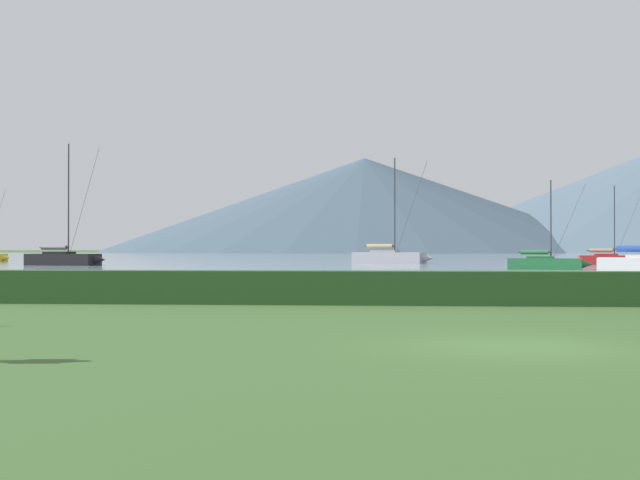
{
  "coord_description": "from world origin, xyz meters",
  "views": [
    {
      "loc": [
        -2.44,
        -15.53,
        1.83
      ],
      "look_at": [
        -8.95,
        69.74,
        2.58
      ],
      "focal_mm": 46.6,
      "sensor_mm": 36.0,
      "label": 1
    }
  ],
  "objects": [
    {
      "name": "hedge_line",
      "position": [
        0.0,
        11.0,
        0.53
      ],
      "size": [
        80.0,
        1.2,
        1.07
      ],
      "primitive_type": "cube",
      "color": "#284C23",
      "rests_on": "ground_plane"
    },
    {
      "name": "distant_hill_far_shoulder",
      "position": [
        -10.09,
        327.1,
        19.33
      ],
      "size": [
        214.83,
        214.83,
        38.67
      ],
      "primitive_type": "cone",
      "color": "#425666",
      "rests_on": "ground_plane"
    },
    {
      "name": "sailboat_slip_10",
      "position": [
        10.89,
        53.86,
        0.55
      ],
      "size": [
        6.88,
        3.29,
        7.35
      ],
      "rotation": [
        0.0,
        0.0,
        -0.23
      ],
      "color": "#236B38",
      "rests_on": "harbor_water"
    },
    {
      "name": "sailboat_slip_8",
      "position": [
        -34.76,
        66.35,
        0.73
      ],
      "size": [
        8.8,
        4.09,
        12.34
      ],
      "rotation": [
        0.0,
        0.0,
        -0.22
      ],
      "color": "black",
      "rests_on": "harbor_water"
    },
    {
      "name": "ground_plane",
      "position": [
        0.0,
        0.0,
        0.0
      ],
      "size": [
        1000.0,
        1000.0,
        0.0
      ],
      "primitive_type": "plane",
      "color": "#3D602D"
    },
    {
      "name": "harbor_water",
      "position": [
        0.0,
        137.0,
        0.0
      ],
      "size": [
        320.0,
        246.0,
        0.0
      ],
      "primitive_type": "cube",
      "color": "#8499A8",
      "rests_on": "ground_plane"
    },
    {
      "name": "sailboat_slip_11",
      "position": [
        21.44,
        73.99,
        0.59
      ],
      "size": [
        7.23,
        2.9,
        8.35
      ],
      "rotation": [
        0.0,
        0.0,
        -0.13
      ],
      "color": "red",
      "rests_on": "harbor_water"
    },
    {
      "name": "sailboat_slip_5",
      "position": [
        -1.68,
        78.52,
        0.77
      ],
      "size": [
        9.38,
        5.25,
        11.94
      ],
      "rotation": [
        0.0,
        0.0,
        -0.34
      ],
      "color": "#9E9EA3",
      "rests_on": "harbor_water"
    }
  ]
}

